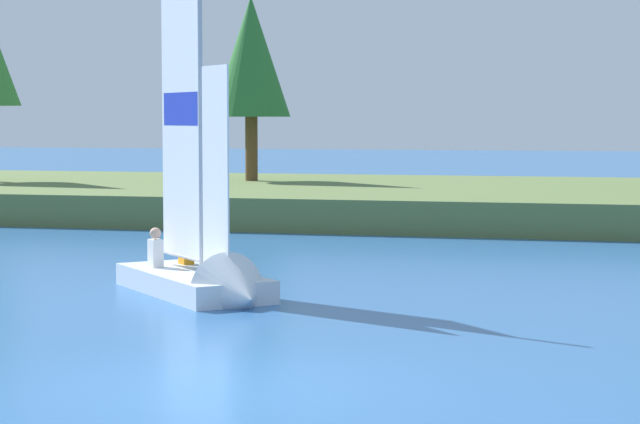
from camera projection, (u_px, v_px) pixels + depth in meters
The scene contains 4 objects.
ground_plane at pixel (225, 388), 13.74m from camera, with size 200.00×200.00×0.00m, color #2D609E.
shore_bank at pixel (481, 201), 37.72m from camera, with size 80.00×13.95×0.91m, color #5B703D.
shoreline_tree_centre at pixel (251, 58), 40.88m from camera, with size 2.64×2.64×6.19m.
sailboat at pixel (209, 271), 20.48m from camera, with size 3.85×3.95×6.83m.
Camera 1 is at (4.34, -12.88, 3.05)m, focal length 68.50 mm.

